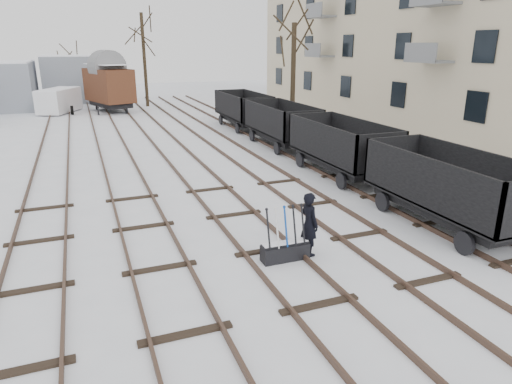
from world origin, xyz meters
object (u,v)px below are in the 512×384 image
at_px(ground_frame, 285,250).
at_px(panel_van, 59,100).
at_px(freight_wagon_a, 448,199).
at_px(box_van_wagon, 109,84).
at_px(worker, 309,224).

xyz_separation_m(ground_frame, panel_van, (-6.21, 31.97, 0.76)).
distance_m(freight_wagon_a, box_van_wagon, 31.83).
relative_size(worker, box_van_wagon, 0.31).
height_order(ground_frame, box_van_wagon, box_van_wagon).
bearing_deg(worker, freight_wagon_a, -97.07).
distance_m(ground_frame, panel_van, 32.58).
relative_size(ground_frame, freight_wagon_a, 0.26).
bearing_deg(worker, ground_frame, 87.40).
bearing_deg(panel_van, box_van_wagon, 13.49).
xyz_separation_m(box_van_wagon, panel_van, (-4.06, 0.80, -1.26)).
bearing_deg(worker, panel_van, 2.12).
relative_size(worker, freight_wagon_a, 0.31).
bearing_deg(panel_van, worker, -53.08).
relative_size(worker, panel_van, 0.36).
bearing_deg(freight_wagon_a, box_van_wagon, 104.42).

